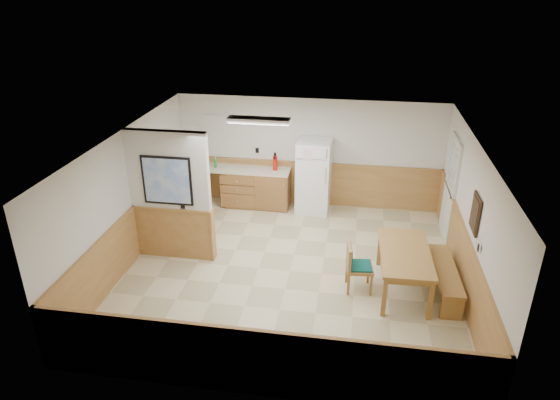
% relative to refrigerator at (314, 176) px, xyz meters
% --- Properties ---
extents(ground, '(6.00, 6.00, 0.00)m').
position_rel_refrigerator_xyz_m(ground, '(-0.15, -2.63, -0.83)').
color(ground, beige).
rests_on(ground, ground).
extents(ceiling, '(6.00, 6.00, 0.02)m').
position_rel_refrigerator_xyz_m(ceiling, '(-0.15, -2.63, 1.67)').
color(ceiling, white).
rests_on(ceiling, back_wall).
extents(back_wall, '(6.00, 0.02, 2.50)m').
position_rel_refrigerator_xyz_m(back_wall, '(-0.15, 0.37, 0.42)').
color(back_wall, silver).
rests_on(back_wall, ground).
extents(right_wall, '(0.02, 6.00, 2.50)m').
position_rel_refrigerator_xyz_m(right_wall, '(2.85, -2.63, 0.42)').
color(right_wall, silver).
rests_on(right_wall, ground).
extents(left_wall, '(0.02, 6.00, 2.50)m').
position_rel_refrigerator_xyz_m(left_wall, '(-3.15, -2.63, 0.42)').
color(left_wall, silver).
rests_on(left_wall, ground).
extents(wainscot_back, '(6.00, 0.04, 1.00)m').
position_rel_refrigerator_xyz_m(wainscot_back, '(-0.15, 0.35, -0.33)').
color(wainscot_back, '#B48148').
rests_on(wainscot_back, ground).
extents(wainscot_right, '(0.04, 6.00, 1.00)m').
position_rel_refrigerator_xyz_m(wainscot_right, '(2.83, -2.63, -0.33)').
color(wainscot_right, '#B48148').
rests_on(wainscot_right, ground).
extents(wainscot_left, '(0.04, 6.00, 1.00)m').
position_rel_refrigerator_xyz_m(wainscot_left, '(-3.13, -2.63, -0.33)').
color(wainscot_left, '#B48148').
rests_on(wainscot_left, ground).
extents(partition_wall, '(1.50, 0.20, 2.50)m').
position_rel_refrigerator_xyz_m(partition_wall, '(-2.40, -2.43, 0.40)').
color(partition_wall, silver).
rests_on(partition_wall, ground).
extents(kitchen_counter, '(2.20, 0.61, 1.00)m').
position_rel_refrigerator_xyz_m(kitchen_counter, '(-1.36, 0.05, -0.37)').
color(kitchen_counter, brown).
rests_on(kitchen_counter, ground).
extents(exterior_door, '(0.07, 1.02, 2.15)m').
position_rel_refrigerator_xyz_m(exterior_door, '(2.81, -0.73, 0.22)').
color(exterior_door, silver).
rests_on(exterior_door, ground).
extents(kitchen_window, '(0.80, 0.04, 1.00)m').
position_rel_refrigerator_xyz_m(kitchen_window, '(-2.25, 0.35, 0.72)').
color(kitchen_window, silver).
rests_on(kitchen_window, back_wall).
extents(wall_painting, '(0.04, 0.50, 0.60)m').
position_rel_refrigerator_xyz_m(wall_painting, '(2.81, -2.93, 0.72)').
color(wall_painting, '#332114').
rests_on(wall_painting, right_wall).
extents(fluorescent_fixture, '(1.20, 0.30, 0.09)m').
position_rel_refrigerator_xyz_m(fluorescent_fixture, '(-0.95, -1.33, 1.61)').
color(fluorescent_fixture, silver).
rests_on(fluorescent_fixture, ceiling).
extents(refrigerator, '(0.76, 0.73, 1.66)m').
position_rel_refrigerator_xyz_m(refrigerator, '(0.00, 0.00, 0.00)').
color(refrigerator, white).
rests_on(refrigerator, ground).
extents(dining_table, '(0.87, 1.68, 0.75)m').
position_rel_refrigerator_xyz_m(dining_table, '(1.83, -2.90, -0.18)').
color(dining_table, '#AD7C3F').
rests_on(dining_table, ground).
extents(dining_bench, '(0.42, 1.66, 0.45)m').
position_rel_refrigerator_xyz_m(dining_bench, '(2.53, -2.83, -0.49)').
color(dining_bench, '#AD7C3F').
rests_on(dining_bench, ground).
extents(dining_chair, '(0.65, 0.49, 0.85)m').
position_rel_refrigerator_xyz_m(dining_chair, '(1.00, -3.01, -0.34)').
color(dining_chair, '#AD7C3F').
rests_on(dining_chair, ground).
extents(fire_extinguisher, '(0.11, 0.11, 0.41)m').
position_rel_refrigerator_xyz_m(fire_extinguisher, '(-0.89, 0.09, 0.25)').
color(fire_extinguisher, red).
rests_on(fire_extinguisher, kitchen_counter).
extents(soap_bottle, '(0.08, 0.08, 0.21)m').
position_rel_refrigerator_xyz_m(soap_bottle, '(-2.26, 0.02, 0.17)').
color(soap_bottle, '#198A33').
rests_on(soap_bottle, kitchen_counter).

